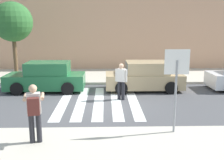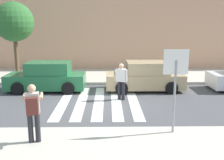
{
  "view_description": "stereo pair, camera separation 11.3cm",
  "coord_description": "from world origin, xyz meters",
  "px_view_note": "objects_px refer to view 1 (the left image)",
  "views": [
    {
      "loc": [
        0.31,
        -11.42,
        3.52
      ],
      "look_at": [
        0.6,
        -0.2,
        1.1
      ],
      "focal_mm": 42.0,
      "sensor_mm": 36.0,
      "label": 1
    },
    {
      "loc": [
        0.42,
        -11.43,
        3.52
      ],
      "look_at": [
        0.6,
        -0.2,
        1.1
      ],
      "focal_mm": 42.0,
      "sensor_mm": 36.0,
      "label": 2
    }
  ],
  "objects_px": {
    "parked_car_tan": "(145,77)",
    "street_tree_west": "(13,22)",
    "pedestrian_crossing": "(121,79)",
    "parked_car_green": "(46,77)",
    "photographer_with_backpack": "(34,109)",
    "stop_sign": "(176,73)"
  },
  "relations": [
    {
      "from": "pedestrian_crossing",
      "to": "parked_car_green",
      "type": "bearing_deg",
      "value": 155.05
    },
    {
      "from": "stop_sign",
      "to": "photographer_with_backpack",
      "type": "relative_size",
      "value": 1.52
    },
    {
      "from": "stop_sign",
      "to": "parked_car_tan",
      "type": "xyz_separation_m",
      "value": [
        -0.05,
        5.93,
        -1.33
      ]
    },
    {
      "from": "stop_sign",
      "to": "parked_car_green",
      "type": "height_order",
      "value": "stop_sign"
    },
    {
      "from": "parked_car_green",
      "to": "parked_car_tan",
      "type": "bearing_deg",
      "value": 0.0
    },
    {
      "from": "stop_sign",
      "to": "parked_car_green",
      "type": "bearing_deg",
      "value": 131.82
    },
    {
      "from": "parked_car_green",
      "to": "street_tree_west",
      "type": "relative_size",
      "value": 0.87
    },
    {
      "from": "photographer_with_backpack",
      "to": "parked_car_tan",
      "type": "distance_m",
      "value": 7.82
    },
    {
      "from": "parked_car_tan",
      "to": "street_tree_west",
      "type": "bearing_deg",
      "value": 160.6
    },
    {
      "from": "pedestrian_crossing",
      "to": "parked_car_green",
      "type": "distance_m",
      "value": 4.28
    },
    {
      "from": "stop_sign",
      "to": "photographer_with_backpack",
      "type": "bearing_deg",
      "value": -170.75
    },
    {
      "from": "photographer_with_backpack",
      "to": "parked_car_green",
      "type": "relative_size",
      "value": 0.42
    },
    {
      "from": "pedestrian_crossing",
      "to": "parked_car_tan",
      "type": "xyz_separation_m",
      "value": [
        1.38,
        1.8,
        -0.25
      ]
    },
    {
      "from": "photographer_with_backpack",
      "to": "parked_car_green",
      "type": "bearing_deg",
      "value": 99.59
    },
    {
      "from": "stop_sign",
      "to": "street_tree_west",
      "type": "distance_m",
      "value": 11.76
    },
    {
      "from": "photographer_with_backpack",
      "to": "stop_sign",
      "type": "bearing_deg",
      "value": 9.25
    },
    {
      "from": "photographer_with_backpack",
      "to": "pedestrian_crossing",
      "type": "relative_size",
      "value": 1.0
    },
    {
      "from": "stop_sign",
      "to": "photographer_with_backpack",
      "type": "xyz_separation_m",
      "value": [
        -4.19,
        -0.68,
        -0.89
      ]
    },
    {
      "from": "photographer_with_backpack",
      "to": "parked_car_green",
      "type": "height_order",
      "value": "photographer_with_backpack"
    },
    {
      "from": "parked_car_green",
      "to": "street_tree_west",
      "type": "distance_m",
      "value": 4.69
    },
    {
      "from": "stop_sign",
      "to": "street_tree_west",
      "type": "xyz_separation_m",
      "value": [
        -7.8,
        8.66,
        1.56
      ]
    },
    {
      "from": "stop_sign",
      "to": "photographer_with_backpack",
      "type": "height_order",
      "value": "stop_sign"
    }
  ]
}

